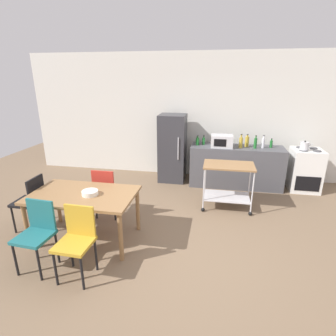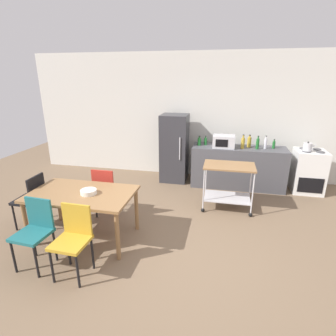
{
  "view_description": "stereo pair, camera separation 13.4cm",
  "coord_description": "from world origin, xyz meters",
  "px_view_note": "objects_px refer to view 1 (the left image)",
  "views": [
    {
      "loc": [
        0.44,
        -3.24,
        2.34
      ],
      "look_at": [
        -0.38,
        1.2,
        0.8
      ],
      "focal_mm": 28.57,
      "sensor_mm": 36.0,
      "label": 1
    },
    {
      "loc": [
        0.57,
        -3.21,
        2.34
      ],
      "look_at": [
        -0.38,
        1.2,
        0.8
      ],
      "focal_mm": 28.57,
      "sensor_mm": 36.0,
      "label": 2
    }
  ],
  "objects_px": {
    "bottle_sparkling_water": "(197,141)",
    "bottle_soy_sauce": "(263,143)",
    "microwave": "(222,141)",
    "chair_black": "(31,199)",
    "chair_red": "(106,189)",
    "chair_teal": "(37,231)",
    "fruit_bowl": "(90,193)",
    "bottle_hot_sauce": "(271,144)",
    "kettle": "(304,146)",
    "refrigerator": "(172,148)",
    "bottle_wine": "(241,142)",
    "chair_mustard": "(77,238)",
    "kitchen_cart": "(228,179)",
    "bottle_sesame_oil": "(204,141)",
    "bottle_vinegar": "(255,143)",
    "dining_table": "(83,198)",
    "stove_oven": "(305,170)",
    "bottle_olive_oil": "(247,141)"
  },
  "relations": [
    {
      "from": "bottle_sparkling_water",
      "to": "bottle_soy_sauce",
      "type": "relative_size",
      "value": 0.77
    },
    {
      "from": "microwave",
      "to": "chair_black",
      "type": "bearing_deg",
      "value": -140.63
    },
    {
      "from": "chair_red",
      "to": "chair_black",
      "type": "relative_size",
      "value": 1.0
    },
    {
      "from": "chair_teal",
      "to": "fruit_bowl",
      "type": "xyz_separation_m",
      "value": [
        0.42,
        0.66,
        0.26
      ]
    },
    {
      "from": "bottle_hot_sauce",
      "to": "kettle",
      "type": "xyz_separation_m",
      "value": [
        0.63,
        -0.14,
        0.02
      ]
    },
    {
      "from": "bottle_hot_sauce",
      "to": "chair_red",
      "type": "bearing_deg",
      "value": -146.66
    },
    {
      "from": "chair_black",
      "to": "refrigerator",
      "type": "relative_size",
      "value": 0.57
    },
    {
      "from": "bottle_wine",
      "to": "kettle",
      "type": "bearing_deg",
      "value": 0.86
    },
    {
      "from": "chair_black",
      "to": "fruit_bowl",
      "type": "height_order",
      "value": "chair_black"
    },
    {
      "from": "chair_mustard",
      "to": "fruit_bowl",
      "type": "xyz_separation_m",
      "value": [
        -0.14,
        0.71,
        0.26
      ]
    },
    {
      "from": "chair_mustard",
      "to": "refrigerator",
      "type": "bearing_deg",
      "value": 82.02
    },
    {
      "from": "kitchen_cart",
      "to": "bottle_sesame_oil",
      "type": "bearing_deg",
      "value": 113.45
    },
    {
      "from": "bottle_hot_sauce",
      "to": "kettle",
      "type": "relative_size",
      "value": 0.83
    },
    {
      "from": "bottle_hot_sauce",
      "to": "chair_black",
      "type": "bearing_deg",
      "value": -147.37
    },
    {
      "from": "bottle_sesame_oil",
      "to": "bottle_hot_sauce",
      "type": "relative_size",
      "value": 1.05
    },
    {
      "from": "bottle_vinegar",
      "to": "bottle_hot_sauce",
      "type": "xyz_separation_m",
      "value": [
        0.35,
        0.13,
        -0.03
      ]
    },
    {
      "from": "kitchen_cart",
      "to": "bottle_soy_sauce",
      "type": "distance_m",
      "value": 1.44
    },
    {
      "from": "chair_teal",
      "to": "bottle_wine",
      "type": "relative_size",
      "value": 2.98
    },
    {
      "from": "dining_table",
      "to": "bottle_sparkling_water",
      "type": "height_order",
      "value": "bottle_sparkling_water"
    },
    {
      "from": "dining_table",
      "to": "chair_teal",
      "type": "relative_size",
      "value": 1.69
    },
    {
      "from": "dining_table",
      "to": "chair_mustard",
      "type": "relative_size",
      "value": 1.69
    },
    {
      "from": "bottle_sparkling_water",
      "to": "bottle_hot_sauce",
      "type": "height_order",
      "value": "bottle_sparkling_water"
    },
    {
      "from": "bottle_sesame_oil",
      "to": "kettle",
      "type": "distance_m",
      "value": 2.07
    },
    {
      "from": "chair_teal",
      "to": "chair_black",
      "type": "distance_m",
      "value": 1.04
    },
    {
      "from": "chair_black",
      "to": "bottle_sesame_oil",
      "type": "xyz_separation_m",
      "value": [
        2.53,
        2.54,
        0.47
      ]
    },
    {
      "from": "refrigerator",
      "to": "fruit_bowl",
      "type": "bearing_deg",
      "value": -105.03
    },
    {
      "from": "fruit_bowl",
      "to": "dining_table",
      "type": "bearing_deg",
      "value": 167.86
    },
    {
      "from": "chair_mustard",
      "to": "stove_oven",
      "type": "relative_size",
      "value": 0.97
    },
    {
      "from": "chair_mustard",
      "to": "bottle_olive_oil",
      "type": "bearing_deg",
      "value": 58.33
    },
    {
      "from": "bottle_sparkling_water",
      "to": "bottle_wine",
      "type": "bearing_deg",
      "value": -5.9
    },
    {
      "from": "chair_black",
      "to": "bottle_sparkling_water",
      "type": "xyz_separation_m",
      "value": [
        2.4,
        2.48,
        0.47
      ]
    },
    {
      "from": "fruit_bowl",
      "to": "chair_teal",
      "type": "bearing_deg",
      "value": -122.65
    },
    {
      "from": "chair_mustard",
      "to": "bottle_olive_oil",
      "type": "distance_m",
      "value": 4.09
    },
    {
      "from": "kitchen_cart",
      "to": "microwave",
      "type": "bearing_deg",
      "value": 96.92
    },
    {
      "from": "stove_oven",
      "to": "refrigerator",
      "type": "relative_size",
      "value": 0.59
    },
    {
      "from": "kettle",
      "to": "bottle_sesame_oil",
      "type": "bearing_deg",
      "value": 176.09
    },
    {
      "from": "refrigerator",
      "to": "dining_table",
      "type": "bearing_deg",
      "value": -107.66
    },
    {
      "from": "bottle_olive_oil",
      "to": "bottle_vinegar",
      "type": "distance_m",
      "value": 0.21
    },
    {
      "from": "bottle_sparkling_water",
      "to": "bottle_olive_oil",
      "type": "bearing_deg",
      "value": 3.29
    },
    {
      "from": "chair_black",
      "to": "chair_teal",
      "type": "bearing_deg",
      "value": 39.11
    },
    {
      "from": "chair_red",
      "to": "bottle_sesame_oil",
      "type": "height_order",
      "value": "bottle_sesame_oil"
    },
    {
      "from": "bottle_vinegar",
      "to": "bottle_sesame_oil",
      "type": "bearing_deg",
      "value": 173.19
    },
    {
      "from": "bottle_vinegar",
      "to": "fruit_bowl",
      "type": "height_order",
      "value": "bottle_vinegar"
    },
    {
      "from": "refrigerator",
      "to": "bottle_vinegar",
      "type": "height_order",
      "value": "refrigerator"
    },
    {
      "from": "kitchen_cart",
      "to": "microwave",
      "type": "distance_m",
      "value": 1.18
    },
    {
      "from": "dining_table",
      "to": "bottle_soy_sauce",
      "type": "bearing_deg",
      "value": 42.49
    },
    {
      "from": "bottle_soy_sauce",
      "to": "bottle_hot_sauce",
      "type": "distance_m",
      "value": 0.19
    },
    {
      "from": "chair_mustard",
      "to": "stove_oven",
      "type": "xyz_separation_m",
      "value": [
        3.49,
        3.35,
        -0.07
      ]
    },
    {
      "from": "bottle_sparkling_water",
      "to": "kettle",
      "type": "height_order",
      "value": "bottle_sparkling_water"
    },
    {
      "from": "chair_teal",
      "to": "bottle_sparkling_water",
      "type": "bearing_deg",
      "value": 66.19
    }
  ]
}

